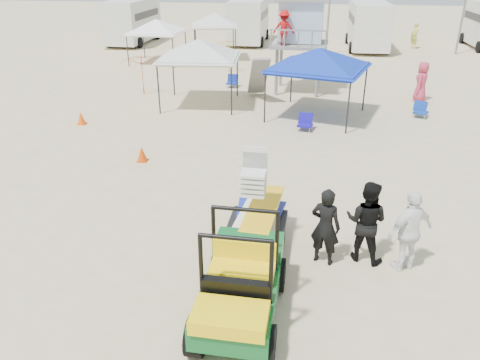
# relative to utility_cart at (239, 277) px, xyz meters

# --- Properties ---
(ground) EXTENTS (140.00, 140.00, 0.00)m
(ground) POSITION_rel_utility_cart_xyz_m (-0.94, 0.14, -0.92)
(ground) COLOR beige
(ground) RESTS_ON ground
(utility_cart) EXTENTS (1.40, 2.64, 1.98)m
(utility_cart) POSITION_rel_utility_cart_xyz_m (0.00, 0.00, 0.00)
(utility_cart) COLOR #0D5623
(utility_cart) RESTS_ON ground
(surf_trailer) EXTENTS (1.34, 2.40, 2.11)m
(surf_trailer) POSITION_rel_utility_cart_xyz_m (0.01, 2.34, -0.06)
(surf_trailer) COLOR black
(surf_trailer) RESTS_ON ground
(man_left) EXTENTS (0.73, 0.60, 1.74)m
(man_left) POSITION_rel_utility_cart_xyz_m (1.52, 2.04, -0.05)
(man_left) COLOR black
(man_left) RESTS_ON ground
(man_mid) EXTENTS (1.08, 0.97, 1.84)m
(man_mid) POSITION_rel_utility_cart_xyz_m (2.37, 2.29, -0.00)
(man_mid) COLOR black
(man_mid) RESTS_ON ground
(man_right) EXTENTS (1.14, 0.93, 1.81)m
(man_right) POSITION_rel_utility_cart_xyz_m (3.22, 2.04, -0.02)
(man_right) COLOR white
(man_right) RESTS_ON ground
(lifeguard_tower) EXTENTS (2.75, 2.75, 4.23)m
(lifeguard_tower) POSITION_rel_utility_cart_xyz_m (0.38, 16.83, 2.23)
(lifeguard_tower) COLOR gray
(lifeguard_tower) RESTS_ON ground
(canopy_blue) EXTENTS (4.26, 4.26, 3.21)m
(canopy_blue) POSITION_rel_utility_cart_xyz_m (1.36, 12.61, 1.74)
(canopy_blue) COLOR black
(canopy_blue) RESTS_ON ground
(canopy_white_a) EXTENTS (3.45, 3.45, 3.29)m
(canopy_white_a) POSITION_rel_utility_cart_xyz_m (-3.79, 13.67, 1.82)
(canopy_white_a) COLOR black
(canopy_white_a) RESTS_ON ground
(canopy_white_b) EXTENTS (3.08, 3.08, 3.07)m
(canopy_white_b) POSITION_rel_utility_cart_xyz_m (-8.62, 22.76, 1.60)
(canopy_white_b) COLOR black
(canopy_white_b) RESTS_ON ground
(canopy_white_c) EXTENTS (3.24, 3.24, 3.34)m
(canopy_white_c) POSITION_rel_utility_cart_xyz_m (-5.25, 24.44, 1.86)
(canopy_white_c) COLOR black
(canopy_white_c) RESTS_ON ground
(umbrella_a) EXTENTS (2.75, 2.77, 1.90)m
(umbrella_a) POSITION_rel_utility_cart_xyz_m (-6.94, 15.02, 0.03)
(umbrella_a) COLOR #BA3713
(umbrella_a) RESTS_ON ground
(umbrella_b) EXTENTS (2.88, 2.89, 1.89)m
(umbrella_b) POSITION_rel_utility_cart_xyz_m (-3.60, 20.44, 0.02)
(umbrella_b) COLOR gold
(umbrella_b) RESTS_ON ground
(cone_near) EXTENTS (0.34, 0.34, 0.50)m
(cone_near) POSITION_rel_utility_cart_xyz_m (-4.20, 6.86, -0.67)
(cone_near) COLOR #DC4306
(cone_near) RESTS_ON ground
(cone_far) EXTENTS (0.34, 0.34, 0.50)m
(cone_far) POSITION_rel_utility_cart_xyz_m (-7.86, 10.17, -0.67)
(cone_far) COLOR #FF5108
(cone_far) RESTS_ON ground
(beach_chair_a) EXTENTS (0.58, 0.62, 0.64)m
(beach_chair_a) POSITION_rel_utility_cart_xyz_m (-2.89, 17.08, -0.61)
(beach_chair_a) COLOR #0D2794
(beach_chair_a) RESTS_ON ground
(beach_chair_b) EXTENTS (0.63, 0.68, 0.64)m
(beach_chair_b) POSITION_rel_utility_cart_xyz_m (0.96, 10.78, -0.61)
(beach_chair_b) COLOR #150D97
(beach_chair_b) RESTS_ON ground
(beach_chair_c) EXTENTS (0.70, 0.77, 0.64)m
(beach_chair_c) POSITION_rel_utility_cart_xyz_m (5.67, 13.17, -0.61)
(beach_chair_c) COLOR #0E339B
(beach_chair_c) RESTS_ON ground
(rv_far_left) EXTENTS (2.64, 6.80, 3.25)m
(rv_far_left) POSITION_rel_utility_cart_xyz_m (-12.95, 30.13, 0.88)
(rv_far_left) COLOR silver
(rv_far_left) RESTS_ON ground
(rv_mid_left) EXTENTS (2.65, 6.50, 3.25)m
(rv_mid_left) POSITION_rel_utility_cart_xyz_m (-3.95, 31.63, 0.88)
(rv_mid_left) COLOR silver
(rv_mid_left) RESTS_ON ground
(rv_mid_right) EXTENTS (2.64, 7.00, 3.25)m
(rv_mid_right) POSITION_rel_utility_cart_xyz_m (5.05, 30.13, 0.88)
(rv_mid_right) COLOR silver
(rv_mid_right) RESTS_ON ground
(distant_beachgoers) EXTENTS (3.23, 15.87, 1.85)m
(distant_beachgoers) POSITION_rel_utility_cart_xyz_m (7.03, 21.35, -0.01)
(distant_beachgoers) COLOR #BC3551
(distant_beachgoers) RESTS_ON ground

